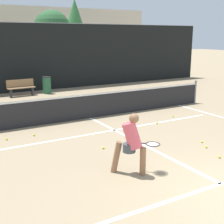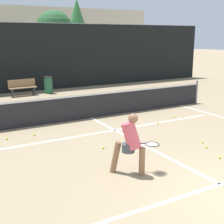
{
  "view_description": "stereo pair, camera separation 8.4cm",
  "coord_description": "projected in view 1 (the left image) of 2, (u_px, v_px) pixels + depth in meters",
  "views": [
    {
      "loc": [
        -5.12,
        -3.54,
        3.12
      ],
      "look_at": [
        -0.71,
        4.07,
        0.95
      ],
      "focal_mm": 50.0,
      "sensor_mm": 36.0,
      "label": 1
    },
    {
      "loc": [
        -5.05,
        -3.58,
        3.12
      ],
      "look_at": [
        -0.71,
        4.07,
        0.95
      ],
      "focal_mm": 50.0,
      "sensor_mm": 36.0,
      "label": 2
    }
  ],
  "objects": [
    {
      "name": "trash_bin",
      "position": [
        47.0,
        85.0,
        17.08
      ],
      "size": [
        0.47,
        0.47,
        0.92
      ],
      "color": "#28603D",
      "rests_on": "ground"
    },
    {
      "name": "court_center_mark",
      "position": [
        137.0,
        141.0,
        9.41
      ],
      "size": [
        0.1,
        6.38,
        0.01
      ],
      "primitive_type": "cube",
      "color": "white",
      "rests_on": "ground"
    },
    {
      "name": "court_service_line",
      "position": [
        114.0,
        130.0,
        10.53
      ],
      "size": [
        8.25,
        0.1,
        0.01
      ],
      "primitive_type": "cube",
      "color": "white",
      "rests_on": "ground"
    },
    {
      "name": "tennis_ball_scattered_10",
      "position": [
        206.0,
        147.0,
        8.87
      ],
      "size": [
        0.07,
        0.07,
        0.07
      ],
      "primitive_type": "sphere",
      "color": "#D1E033",
      "rests_on": "ground"
    },
    {
      "name": "tennis_ball_scattered_3",
      "position": [
        103.0,
        148.0,
        8.79
      ],
      "size": [
        0.07,
        0.07,
        0.07
      ],
      "primitive_type": "sphere",
      "color": "#D1E033",
      "rests_on": "ground"
    },
    {
      "name": "tennis_ball_scattered_6",
      "position": [
        34.0,
        135.0,
        9.92
      ],
      "size": [
        0.07,
        0.07,
        0.07
      ],
      "primitive_type": "sphere",
      "color": "#D1E033",
      "rests_on": "ground"
    },
    {
      "name": "tree_east",
      "position": [
        52.0,
        29.0,
        24.35
      ],
      "size": [
        2.87,
        2.87,
        5.04
      ],
      "color": "brown",
      "rests_on": "ground"
    },
    {
      "name": "net",
      "position": [
        90.0,
        105.0,
        11.97
      ],
      "size": [
        11.09,
        0.09,
        1.07
      ],
      "color": "slate",
      "rests_on": "ground"
    },
    {
      "name": "tennis_ball_scattered_4",
      "position": [
        220.0,
        157.0,
        8.13
      ],
      "size": [
        0.07,
        0.07,
        0.07
      ],
      "primitive_type": "sphere",
      "color": "#D1E033",
      "rests_on": "ground"
    },
    {
      "name": "parked_car",
      "position": [
        17.0,
        72.0,
        21.25
      ],
      "size": [
        1.74,
        4.3,
        1.53
      ],
      "color": "maroon",
      "rests_on": "ground"
    },
    {
      "name": "tennis_ball_scattered_1",
      "position": [
        202.0,
        142.0,
        9.3
      ],
      "size": [
        0.07,
        0.07,
        0.07
      ],
      "primitive_type": "sphere",
      "color": "#D1E033",
      "rests_on": "ground"
    },
    {
      "name": "tennis_ball_scattered_5",
      "position": [
        157.0,
        123.0,
        11.26
      ],
      "size": [
        0.07,
        0.07,
        0.07
      ],
      "primitive_type": "sphere",
      "color": "#D1E033",
      "rests_on": "ground"
    },
    {
      "name": "courtside_bench",
      "position": [
        21.0,
        87.0,
        16.38
      ],
      "size": [
        1.45,
        0.46,
        0.86
      ],
      "rotation": [
        0.0,
        0.0,
        0.06
      ],
      "color": "olive",
      "rests_on": "ground"
    },
    {
      "name": "tennis_ball_scattered_7",
      "position": [
        125.0,
        122.0,
        11.36
      ],
      "size": [
        0.07,
        0.07,
        0.07
      ],
      "primitive_type": "sphere",
      "color": "#D1E033",
      "rests_on": "ground"
    },
    {
      "name": "tennis_ball_scattered_0",
      "position": [
        7.0,
        139.0,
        9.53
      ],
      "size": [
        0.07,
        0.07,
        0.07
      ],
      "primitive_type": "sphere",
      "color": "#D1E033",
      "rests_on": "ground"
    },
    {
      "name": "tennis_ball_scattered_9",
      "position": [
        173.0,
        116.0,
        12.23
      ],
      "size": [
        0.07,
        0.07,
        0.07
      ],
      "primitive_type": "sphere",
      "color": "#D1E033",
      "rests_on": "ground"
    },
    {
      "name": "player_practicing",
      "position": [
        131.0,
        142.0,
        7.06
      ],
      "size": [
        1.13,
        0.78,
        1.45
      ],
      "rotation": [
        0.0,
        0.0,
        -0.77
      ],
      "color": "#8C6042",
      "rests_on": "ground"
    },
    {
      "name": "fence_back",
      "position": [
        34.0,
        57.0,
        17.6
      ],
      "size": [
        24.0,
        0.06,
        3.81
      ],
      "color": "black",
      "rests_on": "ground"
    },
    {
      "name": "tennis_ball_scattered_2",
      "position": [
        126.0,
        126.0,
        10.94
      ],
      "size": [
        0.07,
        0.07,
        0.07
      ],
      "primitive_type": "sphere",
      "color": "#D1E033",
      "rests_on": "ground"
    },
    {
      "name": "court_baseline_near",
      "position": [
        221.0,
        184.0,
        6.73
      ],
      "size": [
        11.0,
        0.1,
        0.01
      ],
      "primitive_type": "cube",
      "color": "white",
      "rests_on": "ground"
    },
    {
      "name": "tree_west",
      "position": [
        75.0,
        21.0,
        26.67
      ],
      "size": [
        2.31,
        2.31,
        6.17
      ],
      "color": "brown",
      "rests_on": "ground"
    }
  ]
}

